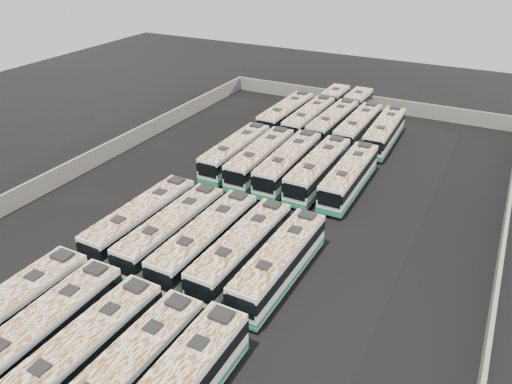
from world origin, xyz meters
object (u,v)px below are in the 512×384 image
bus_midfront_right (242,250)px  bus_back_right (358,128)px  bus_front_left (42,334)px  bus_midback_right (318,170)px  bus_midback_far_left (236,152)px  bus_back_far_left (286,115)px  bus_midfront_far_left (142,220)px  bus_midback_left (261,158)px  bus_midback_far_right (349,176)px  bus_back_center (341,116)px  bus_midfront_center (206,240)px  bus_front_center (82,355)px  bus_back_left (318,112)px  bus_front_right (125,376)px  bus_front_far_left (5,318)px  bus_midfront_far_right (280,263)px  bus_back_far_right (385,132)px  bus_midfront_left (172,230)px  bus_midback_center (288,163)px

bus_midfront_right → bus_back_right: 31.85m
bus_front_left → bus_midback_right: bus_midback_right is taller
bus_midback_far_left → bus_back_far_left: size_ratio=0.97×
bus_front_left → bus_back_far_left: (-3.45, 46.51, -0.00)m
bus_midfront_far_left → bus_midback_left: bearing=79.7°
bus_midback_far_right → bus_back_center: (-7.02, 17.90, 0.00)m
bus_front_left → bus_midfront_far_left: 14.89m
bus_midfront_center → bus_front_center: bearing=-89.5°
bus_midfront_center → bus_back_left: size_ratio=0.67×
bus_front_right → bus_midfront_right: size_ratio=1.00×
bus_front_far_left → bus_midfront_center: (7.15, 14.44, -0.01)m
bus_midfront_far_right → bus_back_center: 36.00m
bus_front_left → bus_front_center: bus_front_left is taller
bus_midfront_right → bus_back_far_right: bus_midfront_right is taller
bus_front_left → bus_back_far_right: bearing=76.2°
bus_front_center → bus_midfront_left: bearing=104.9°
bus_front_left → bus_midfront_far_left: (-3.36, 14.50, -0.01)m
bus_front_far_left → bus_midback_center: size_ratio=1.00×
bus_back_left → bus_front_center: bearing=-85.7°
bus_midback_right → bus_back_left: size_ratio=0.66×
bus_midback_far_right → bus_front_left: bearing=-108.8°
bus_back_far_left → bus_back_left: 4.82m
bus_midback_far_left → bus_midback_far_right: 13.99m
bus_midfront_right → bus_midback_center: (-3.54, 17.22, 0.04)m
bus_front_far_left → bus_midback_left: (3.57, 31.69, -0.04)m
bus_front_right → bus_midfront_far_left: bus_midfront_far_left is taller
bus_midfront_far_left → bus_front_far_left: bearing=-89.4°
bus_midfront_right → bus_back_center: (-3.47, 35.27, -0.03)m
bus_midfront_far_right → bus_front_right: bearing=-102.0°
bus_front_right → bus_back_left: bus_front_right is taller
bus_midfront_center → bus_back_far_right: size_ratio=1.03×
bus_midfront_far_left → bus_back_left: size_ratio=0.66×
bus_midback_left → bus_midback_far_right: bearing=0.6°
bus_front_far_left → bus_midback_left: size_ratio=1.02×
bus_midback_far_right → bus_back_right: 14.90m
bus_front_left → bus_back_right: size_ratio=1.02×
bus_front_right → bus_midback_far_right: size_ratio=1.02×
bus_back_right → bus_back_left: bearing=155.1°
bus_front_right → bus_back_far_right: size_ratio=1.02×
bus_front_center → bus_front_far_left: bearing=-178.8°
bus_midback_center → bus_back_center: (0.07, 18.05, -0.07)m
bus_front_right → bus_midfront_far_right: (3.37, 14.62, -0.03)m
bus_front_right → bus_back_center: bus_front_right is taller
bus_front_right → bus_midback_center: 32.10m
bus_back_left → bus_midback_left: bearing=-89.8°
bus_midfront_right → bus_midback_left: (-7.00, 17.07, 0.00)m
bus_midback_far_left → bus_midback_center: (6.90, -0.09, 0.08)m
bus_front_far_left → bus_back_left: 49.93m
bus_midfront_far_left → bus_back_center: bearing=79.9°
bus_midfront_center → bus_midback_right: (3.47, 17.46, -0.01)m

